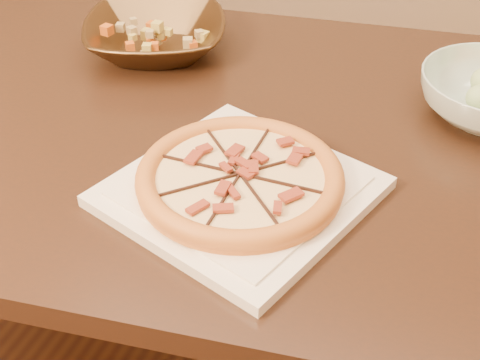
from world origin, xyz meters
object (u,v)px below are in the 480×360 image
at_px(pizza, 240,178).
at_px(bronze_bowl, 156,36).
at_px(dining_table, 220,170).
at_px(plate, 240,191).

distance_m(pizza, bronze_bowl, 0.48).
height_order(dining_table, plate, plate).
bearing_deg(plate, bronze_bowl, 131.06).
xyz_separation_m(pizza, bronze_bowl, (-0.32, 0.36, -0.00)).
xyz_separation_m(dining_table, pizza, (0.11, -0.18, 0.14)).
xyz_separation_m(plate, pizza, (-0.00, 0.00, 0.02)).
bearing_deg(bronze_bowl, plate, -48.94).
bearing_deg(dining_table, bronze_bowl, 138.37).
bearing_deg(dining_table, plate, -59.03).
relative_size(plate, bronze_bowl, 1.50).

